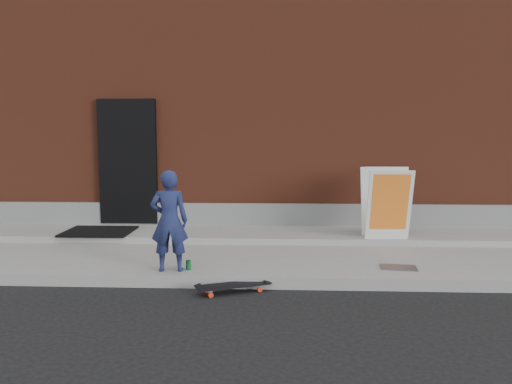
# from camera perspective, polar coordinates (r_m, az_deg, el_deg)

# --- Properties ---
(ground) EXTENTS (80.00, 80.00, 0.00)m
(ground) POSITION_cam_1_polar(r_m,az_deg,el_deg) (6.26, 1.32, -11.09)
(ground) COLOR black
(ground) RESTS_ON ground
(sidewalk) EXTENTS (20.00, 3.00, 0.15)m
(sidewalk) POSITION_cam_1_polar(r_m,az_deg,el_deg) (7.68, 1.58, -7.12)
(sidewalk) COLOR gray
(sidewalk) RESTS_ON ground
(apron) EXTENTS (20.00, 1.20, 0.10)m
(apron) POSITION_cam_1_polar(r_m,az_deg,el_deg) (8.53, 1.69, -4.86)
(apron) COLOR gray
(apron) RESTS_ON sidewalk
(building) EXTENTS (20.00, 8.10, 5.00)m
(building) POSITION_cam_1_polar(r_m,az_deg,el_deg) (12.96, 2.06, 9.32)
(building) COLOR maroon
(building) RESTS_ON ground
(child) EXTENTS (0.51, 0.36, 1.31)m
(child) POSITION_cam_1_polar(r_m,az_deg,el_deg) (6.47, -9.89, -3.26)
(child) COLOR #1C234E
(child) RESTS_ON sidewalk
(skateboard) EXTENTS (0.90, 0.55, 0.10)m
(skateboard) POSITION_cam_1_polar(r_m,az_deg,el_deg) (6.14, -2.63, -10.64)
(skateboard) COLOR red
(skateboard) RESTS_ON ground
(pizza_sign) EXTENTS (0.70, 0.82, 1.14)m
(pizza_sign) POSITION_cam_1_polar(r_m,az_deg,el_deg) (8.19, 14.63, -1.18)
(pizza_sign) COLOR silver
(pizza_sign) RESTS_ON apron
(soda_can) EXTENTS (0.08, 0.08, 0.12)m
(soda_can) POSITION_cam_1_polar(r_m,az_deg,el_deg) (6.60, -7.74, -8.28)
(soda_can) COLOR #1A833B
(soda_can) RESTS_ON sidewalk
(doormat) EXTENTS (1.12, 0.91, 0.03)m
(doormat) POSITION_cam_1_polar(r_m,az_deg,el_deg) (8.85, -17.51, -4.32)
(doormat) COLOR black
(doormat) RESTS_ON apron
(utility_plate) EXTENTS (0.50, 0.35, 0.01)m
(utility_plate) POSITION_cam_1_polar(r_m,az_deg,el_deg) (6.90, 15.97, -8.29)
(utility_plate) COLOR #58595E
(utility_plate) RESTS_ON sidewalk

